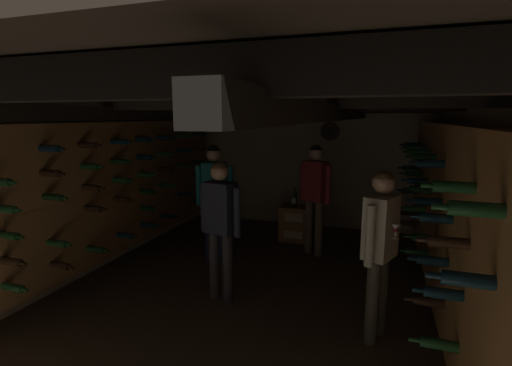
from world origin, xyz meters
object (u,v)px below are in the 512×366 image
Objects in this scene: wine_crate_stack at (296,224)px; person_guest_rear_center at (315,189)px; display_bottle at (295,199)px; person_host_center at (220,218)px; person_guest_mid_right at (380,240)px; person_guest_far_left at (215,192)px.

wine_crate_stack is 1.01m from person_guest_rear_center.
display_bottle is 0.21× the size of person_guest_rear_center.
display_bottle is 0.78m from person_guest_rear_center.
person_guest_rear_center is (0.41, -0.55, 0.74)m from wine_crate_stack.
display_bottle is at bearing 127.48° from person_guest_rear_center.
person_guest_mid_right reaches higher than person_host_center.
wine_crate_stack is 0.35× the size of person_guest_far_left.
wine_crate_stack is at bearing 81.53° from person_host_center.
display_bottle is (-0.03, 0.02, 0.44)m from wine_crate_stack.
display_bottle is 0.21× the size of person_guest_mid_right.
person_host_center is 0.99× the size of person_guest_mid_right.
person_guest_far_left is at bearing -124.67° from display_bottle.
person_guest_mid_right is (1.41, -2.65, 0.26)m from display_bottle.
display_bottle reaches higher than wine_crate_stack.
person_guest_rear_center is (0.44, -0.57, 0.30)m from display_bottle.
display_bottle is 1.61m from person_guest_far_left.
person_guest_rear_center is at bearing 28.45° from person_guest_far_left.
person_guest_rear_center is at bearing -52.52° from display_bottle.
person_guest_far_left is at bearing -151.55° from person_guest_rear_center.
person_guest_mid_right reaches higher than display_bottle.
person_host_center is 1.23m from person_guest_far_left.
person_guest_rear_center is at bearing 115.01° from person_guest_mid_right.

